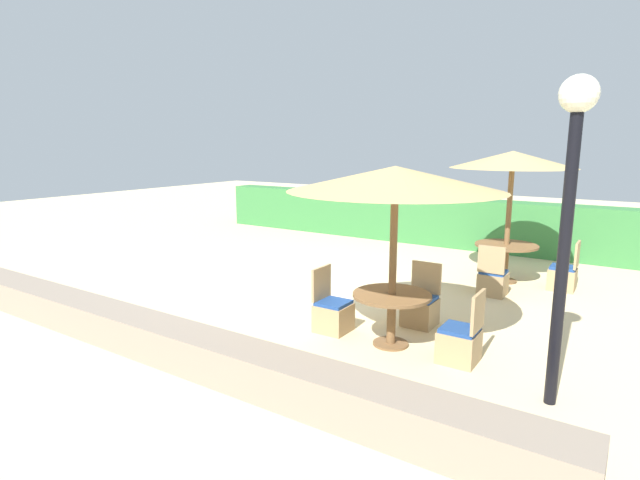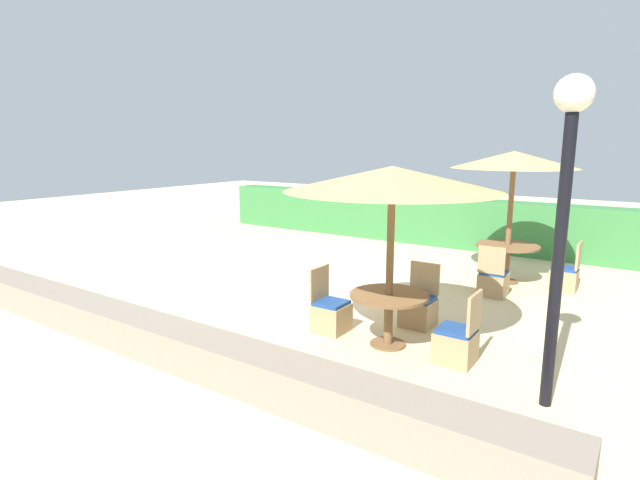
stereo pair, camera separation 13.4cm
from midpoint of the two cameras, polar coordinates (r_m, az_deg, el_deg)
ground_plane at (r=9.09m, az=-2.52°, el=-6.19°), size 40.00×40.00×0.00m
hedge_row at (r=13.85m, az=11.37°, el=2.29°), size 13.00×0.70×1.27m
stone_border at (r=6.84m, az=-18.59°, el=-10.63°), size 10.00×0.56×0.46m
lamp_post at (r=5.38m, az=26.11°, el=6.33°), size 0.36×0.36×3.32m
parasol_front_right at (r=6.44m, az=8.01°, el=6.88°), size 2.79×2.79×2.40m
round_table_front_right at (r=6.77m, az=7.63°, el=-7.37°), size 1.05×1.05×0.72m
patio_chair_front_right_north at (r=7.66m, az=10.91°, el=-7.64°), size 0.46×0.46×0.93m
patio_chair_front_right_west at (r=7.30m, az=0.90°, el=-8.38°), size 0.46×0.46×0.93m
patio_chair_front_right_east at (r=6.53m, az=15.18°, el=-11.18°), size 0.46×0.46×0.93m
parasol_back_right at (r=10.17m, az=20.80°, el=8.51°), size 2.32×2.32×2.54m
round_table_back_right at (r=10.37m, az=20.14°, el=-1.22°), size 1.18×1.18×0.75m
patio_chair_back_right_east at (r=10.28m, az=25.72°, el=-3.74°), size 0.46×0.46×0.93m
patio_chair_back_right_south at (r=9.45m, az=18.74°, el=-4.45°), size 0.46×0.46×0.93m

